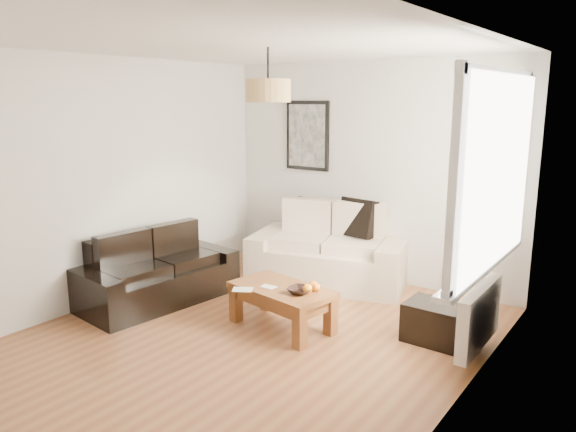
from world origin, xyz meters
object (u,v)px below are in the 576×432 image
Objects in this scene: loveseat_cream at (329,246)px; coffee_table at (282,307)px; sofa_leather at (158,269)px; ottoman at (441,324)px.

loveseat_cream reaches higher than coffee_table.
loveseat_cream reaches higher than sofa_leather.
ottoman is at bearing -41.84° from loveseat_cream.
sofa_leather reaches higher than ottoman.
ottoman is (1.69, -0.84, -0.27)m from loveseat_cream.
sofa_leather is (-1.19, -1.60, -0.09)m from loveseat_cream.
coffee_table is 1.60× the size of ottoman.
loveseat_cream is 1.08× the size of sofa_leather.
ottoman is at bearing -68.55° from sofa_leather.
loveseat_cream is 1.46m from coffee_table.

